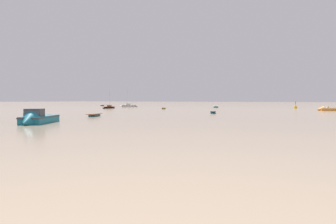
% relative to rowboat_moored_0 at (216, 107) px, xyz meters
% --- Properties ---
extents(rowboat_moored_0, '(3.31, 4.85, 0.73)m').
position_rel_rowboat_moored_0_xyz_m(rowboat_moored_0, '(0.00, 0.00, 0.00)').
color(rowboat_moored_0, '#197084').
rests_on(rowboat_moored_0, ground).
extents(rowboat_moored_1, '(2.59, 3.35, 0.51)m').
position_rel_rowboat_moored_0_xyz_m(rowboat_moored_1, '(-7.24, -22.97, -0.06)').
color(rowboat_moored_1, gold).
rests_on(rowboat_moored_1, ground).
extents(motorboat_moored_1, '(5.74, 3.37, 1.86)m').
position_rel_rowboat_moored_0_xyz_m(motorboat_moored_1, '(33.17, -14.00, 0.06)').
color(motorboat_moored_1, orange).
rests_on(motorboat_moored_1, ground).
extents(rowboat_moored_2, '(1.92, 3.22, 0.48)m').
position_rel_rowboat_moored_0_xyz_m(rowboat_moored_2, '(13.93, -40.23, -0.07)').
color(rowboat_moored_2, '#197084').
rests_on(rowboat_moored_2, ground).
extents(motorboat_moored_2, '(5.11, 6.66, 2.43)m').
position_rel_rowboat_moored_0_xyz_m(motorboat_moored_2, '(5.84, -72.57, 0.17)').
color(motorboat_moored_2, '#197084').
rests_on(motorboat_moored_2, ground).
extents(sailboat_moored_1, '(1.77, 5.19, 5.76)m').
position_rel_rowboat_moored_0_xyz_m(sailboat_moored_1, '(-24.94, -25.83, 0.05)').
color(sailboat_moored_1, black).
rests_on(sailboat_moored_1, ground).
extents(sailboat_moored_2, '(5.64, 6.71, 7.57)m').
position_rel_rowboat_moored_0_xyz_m(sailboat_moored_2, '(-30.23, -8.89, 0.13)').
color(sailboat_moored_2, white).
rests_on(sailboat_moored_2, ground).
extents(rowboat_moored_6, '(2.46, 3.74, 0.56)m').
position_rel_rowboat_moored_0_xyz_m(rowboat_moored_6, '(-53.59, 2.56, -0.05)').
color(rowboat_moored_6, black).
rests_on(rowboat_moored_6, ground).
extents(rowboat_moored_7, '(2.36, 3.83, 0.57)m').
position_rel_rowboat_moored_0_xyz_m(rowboat_moored_7, '(1.34, -59.16, -0.04)').
color(rowboat_moored_7, '#197084').
rests_on(rowboat_moored_7, ground).
extents(channel_buoy, '(0.90, 0.90, 2.30)m').
position_rel_rowboat_moored_0_xyz_m(channel_buoy, '(24.75, 2.12, 0.26)').
color(channel_buoy, gold).
rests_on(channel_buoy, ground).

